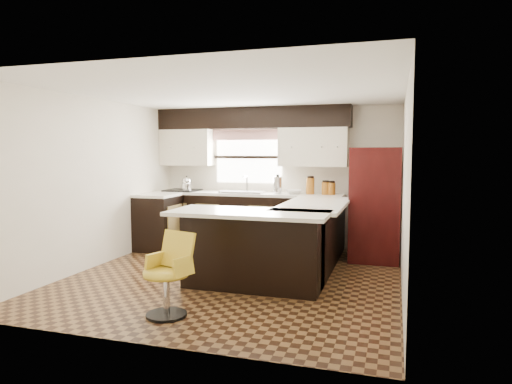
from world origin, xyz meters
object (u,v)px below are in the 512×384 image
(peninsula_long, at_px, (311,239))
(refrigerator, at_px, (375,204))
(bar_chair, at_px, (166,275))
(peninsula_return, at_px, (253,251))

(peninsula_long, bearing_deg, refrigerator, 47.71)
(peninsula_long, relative_size, bar_chair, 2.33)
(peninsula_long, distance_m, bar_chair, 2.41)
(bar_chair, bearing_deg, peninsula_return, 83.23)
(peninsula_return, height_order, bar_chair, peninsula_return)
(peninsula_return, distance_m, refrigerator, 2.34)
(peninsula_long, relative_size, refrigerator, 1.14)
(peninsula_long, height_order, bar_chair, peninsula_long)
(peninsula_long, relative_size, peninsula_return, 1.18)
(refrigerator, height_order, bar_chair, refrigerator)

